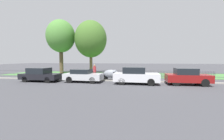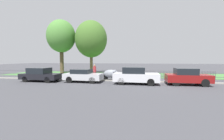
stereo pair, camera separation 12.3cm
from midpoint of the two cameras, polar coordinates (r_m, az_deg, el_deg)
The scene contains 12 objects.
ground_plane at distance 15.66m, azimuth 17.34°, elevation -4.54°, with size 120.00×120.00×0.00m, color #424247.
kerb_stone at distance 15.75m, azimuth 17.30°, elevation -4.27°, with size 43.69×0.20×0.12m, color #9E998E.
grass_strip at distance 22.47m, azimuth 14.87°, elevation -1.84°, with size 43.69×7.46×0.01m, color #477F3D.
park_fence at distance 18.75m, azimuth 16.01°, elevation -1.61°, with size 43.69×0.05×0.95m.
parked_car_silver_hatchback at distance 17.27m, azimuth -25.74°, elevation -1.59°, with size 4.11×1.88×1.42m.
parked_car_black_saloon at distance 15.35m, azimuth -11.16°, elevation -2.03°, with size 3.83×1.80×1.32m.
parked_car_navy_estate at distance 14.15m, azimuth 8.74°, elevation -2.09°, with size 4.16×1.88×1.58m.
parked_car_red_compact at distance 15.04m, azimuth 26.48°, elevation -2.22°, with size 3.71×1.69×1.51m.
covered_motorcycle at distance 16.62m, azimuth -0.41°, elevation -1.43°, with size 1.92×0.95×1.14m.
tree_nearest_kerb at distance 25.57m, azimuth -19.09°, elevation 11.99°, with size 4.46×4.46×8.50m.
tree_behind_motorcycle at distance 23.83m, azimuth -8.24°, elevation 11.54°, with size 4.93×4.93×8.23m.
pedestrian_by_lamp at distance 16.89m, azimuth -6.86°, elevation -0.43°, with size 0.46×0.46×1.72m.
Camera 1 is at (-2.28, -15.33, 2.35)m, focal length 24.00 mm.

